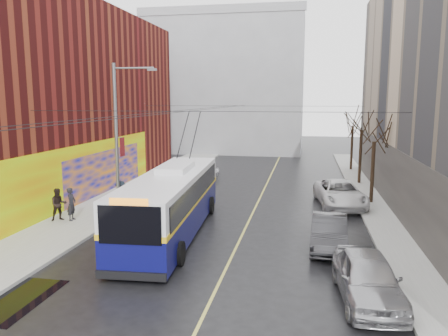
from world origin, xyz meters
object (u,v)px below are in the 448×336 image
object	(u,v)px
following_car	(204,173)
pedestrian_a	(71,204)
trolleybus	(171,202)
parked_car_a	(368,278)
streetlight_pole	(119,136)
parked_car_c	(340,193)
tree_mid	(362,120)
parked_car_b	(329,232)
pedestrian_b	(59,204)
tree_near	(375,130)
tree_far	(353,118)
pedestrian_c	(121,196)

from	to	relation	value
following_car	pedestrian_a	distance (m)	14.39
trolleybus	parked_car_a	xyz separation A→B (m)	(8.99, -6.07, -0.88)
streetlight_pole	parked_car_c	xyz separation A→B (m)	(13.04, 5.15, -4.02)
trolleybus	tree_mid	bearing A→B (deg)	51.12
following_car	parked_car_b	bearing A→B (deg)	-48.44
parked_car_b	pedestrian_b	bearing A→B (deg)	176.60
parked_car_c	following_car	xyz separation A→B (m)	(-10.81, 6.74, -0.13)
parked_car_a	following_car	distance (m)	23.33
parked_car_c	tree_near	bearing A→B (deg)	14.17
tree_mid	parked_car_a	size ratio (longest dim) A/B	1.35
tree_far	pedestrian_a	bearing A→B (deg)	-128.51
parked_car_c	pedestrian_a	bearing A→B (deg)	-163.47
parked_car_a	pedestrian_b	bearing A→B (deg)	151.80
parked_car_c	following_car	world-z (taller)	parked_car_c
streetlight_pole	tree_far	xyz separation A→B (m)	(15.14, 20.00, 0.30)
parked_car_a	pedestrian_b	size ratio (longest dim) A/B	2.66
trolleybus	following_car	size ratio (longest dim) A/B	3.21
following_car	tree_far	bearing A→B (deg)	41.42
tree_far	parked_car_c	size ratio (longest dim) A/B	1.10
tree_near	trolleybus	world-z (taller)	tree_near
tree_near	pedestrian_b	distance (m)	20.10
pedestrian_b	pedestrian_c	xyz separation A→B (m)	(2.54, 2.78, 0.00)
parked_car_c	pedestrian_a	distance (m)	16.75
pedestrian_a	pedestrian_b	distance (m)	0.71
following_car	pedestrian_b	size ratio (longest dim) A/B	2.22
parked_car_b	parked_car_c	world-z (taller)	parked_car_c
pedestrian_c	parked_car_a	bearing A→B (deg)	-169.26
streetlight_pole	pedestrian_c	size ratio (longest dim) A/B	4.85
tree_near	parked_car_b	bearing A→B (deg)	-108.66
streetlight_pole	parked_car_b	xyz separation A→B (m)	(11.94, -3.47, -4.08)
parked_car_a	parked_car_c	bearing A→B (deg)	84.91
streetlight_pole	parked_car_b	distance (m)	13.09
tree_mid	parked_car_c	xyz separation A→B (m)	(-2.10, -7.85, -4.43)
parked_car_a	parked_car_b	xyz separation A→B (m)	(-1.06, 5.33, -0.08)
streetlight_pole	tree_far	bearing A→B (deg)	52.88
pedestrian_c	parked_car_c	bearing A→B (deg)	-115.58
parked_car_b	streetlight_pole	bearing A→B (deg)	166.18
tree_far	pedestrian_b	distance (m)	28.71
tree_mid	pedestrian_b	xyz separation A→B (m)	(-18.04, -14.97, -4.18)
parked_car_a	following_car	xyz separation A→B (m)	(-10.77, 20.69, -0.14)
tree_near	parked_car_c	world-z (taller)	tree_near
trolleybus	parked_car_c	xyz separation A→B (m)	(9.04, 7.88, -0.89)
pedestrian_c	streetlight_pole	bearing A→B (deg)	160.57
tree_far	parked_car_c	bearing A→B (deg)	-98.05
tree_mid	pedestrian_b	world-z (taller)	tree_mid
streetlight_pole	following_car	size ratio (longest dim) A/B	2.19
tree_near	parked_car_a	world-z (taller)	tree_near
pedestrian_a	pedestrian_c	distance (m)	3.19
tree_mid	following_car	xyz separation A→B (m)	(-12.91, -1.11, -4.55)
tree_far	parked_car_a	size ratio (longest dim) A/B	1.33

